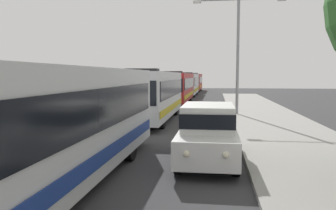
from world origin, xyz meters
The scene contains 8 objects.
bus_lead centered at (-1.30, 11.42, 1.69)m, with size 2.58×12.40×3.21m.
bus_second_in_line centered at (-1.30, 25.08, 1.69)m, with size 2.58×10.72×3.21m.
bus_middle centered at (-1.30, 38.52, 1.69)m, with size 2.58×11.79×3.21m.
bus_fourth_in_line centered at (-1.30, 51.67, 1.69)m, with size 2.58×11.28×3.21m.
bus_rear centered at (-1.30, 64.85, 1.69)m, with size 2.58×11.68×3.21m.
white_suv centered at (2.40, 14.94, 1.03)m, with size 1.86×4.64×1.90m.
box_truck_oncoming centered at (-4.60, 73.58, 1.71)m, with size 2.35×8.07×3.15m.
streetlamp_mid centered at (4.10, 28.23, 5.12)m, with size 6.23×0.28×8.06m.
Camera 1 is at (2.65, 3.71, 2.86)m, focal length 36.93 mm.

